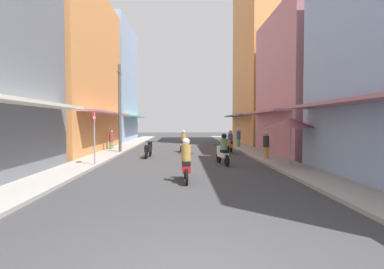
# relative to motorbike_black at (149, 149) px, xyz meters

# --- Properties ---
(ground_plane) EXTENTS (89.24, 89.24, 0.00)m
(ground_plane) POSITION_rel_motorbike_black_xyz_m (2.10, 1.89, -0.50)
(ground_plane) COLOR #38383A
(sidewalk_left) EXTENTS (1.74, 48.57, 0.12)m
(sidewalk_left) POSITION_rel_motorbike_black_xyz_m (-2.84, 1.89, -0.44)
(sidewalk_left) COLOR #9E9991
(sidewalk_left) RESTS_ON ground
(sidewalk_right) EXTENTS (1.74, 48.57, 0.12)m
(sidewalk_right) POSITION_rel_motorbike_black_xyz_m (7.04, 1.89, -0.44)
(sidewalk_right) COLOR #9E9991
(sidewalk_right) RESTS_ON ground
(building_left_mid) EXTENTS (7.05, 12.52, 11.66)m
(building_left_mid) POSITION_rel_motorbike_black_xyz_m (-6.71, 3.92, 5.32)
(building_left_mid) COLOR #D88C4C
(building_left_mid) RESTS_ON ground
(building_left_far) EXTENTS (7.05, 10.47, 12.86)m
(building_left_far) POSITION_rel_motorbike_black_xyz_m (-6.71, 16.26, 5.92)
(building_left_far) COLOR #8CA5CC
(building_left_far) RESTS_ON ground
(building_right_mid) EXTENTS (7.05, 8.57, 9.29)m
(building_right_mid) POSITION_rel_motorbike_black_xyz_m (10.91, 1.52, 4.14)
(building_right_mid) COLOR #B7727F
(building_right_mid) RESTS_ON ground
(building_right_far) EXTENTS (7.05, 10.43, 17.85)m
(building_right_far) POSITION_rel_motorbike_black_xyz_m (10.91, 11.72, 8.42)
(building_right_far) COLOR #D88C4C
(building_right_far) RESTS_ON ground
(motorbike_black) EXTENTS (0.55, 1.81, 0.96)m
(motorbike_black) POSITION_rel_motorbike_black_xyz_m (0.00, 0.00, 0.00)
(motorbike_black) COLOR black
(motorbike_black) RESTS_ON ground
(motorbike_silver) EXTENTS (0.72, 1.75, 1.58)m
(motorbike_silver) POSITION_rel_motorbike_black_xyz_m (2.19, 3.60, 0.20)
(motorbike_silver) COLOR black
(motorbike_silver) RESTS_ON ground
(motorbike_red) EXTENTS (0.55, 1.81, 1.58)m
(motorbike_red) POSITION_rel_motorbike_black_xyz_m (2.16, -7.64, 0.20)
(motorbike_red) COLOR black
(motorbike_red) RESTS_ON ground
(motorbike_white) EXTENTS (0.61, 1.79, 1.58)m
(motorbike_white) POSITION_rel_motorbike_black_xyz_m (4.07, -3.28, 0.20)
(motorbike_white) COLOR black
(motorbike_white) RESTS_ON ground
(motorbike_orange) EXTENTS (0.75, 1.74, 1.58)m
(motorbike_orange) POSITION_rel_motorbike_black_xyz_m (5.36, 2.65, 0.20)
(motorbike_orange) COLOR black
(motorbike_orange) RESTS_ON ground
(pedestrian_midway) EXTENTS (0.34, 0.34, 1.63)m
(pedestrian_midway) POSITION_rel_motorbike_black_xyz_m (6.72, -1.60, 0.31)
(pedestrian_midway) COLOR #BF8C3F
(pedestrian_midway) RESTS_ON ground
(pedestrian_crossing) EXTENTS (0.34, 0.34, 1.55)m
(pedestrian_crossing) POSITION_rel_motorbike_black_xyz_m (-3.30, 4.69, 0.27)
(pedestrian_crossing) COLOR #598C59
(pedestrian_crossing) RESTS_ON ground
(pedestrian_foreground) EXTENTS (0.44, 0.44, 1.73)m
(pedestrian_foreground) POSITION_rel_motorbike_black_xyz_m (6.70, 6.56, 0.47)
(pedestrian_foreground) COLOR #598C59
(pedestrian_foreground) RESTS_ON ground
(vendor_umbrella) EXTENTS (2.26, 2.26, 2.33)m
(vendor_umbrella) POSITION_rel_motorbike_black_xyz_m (7.09, -4.41, 1.60)
(vendor_umbrella) COLOR #99999E
(vendor_umbrella) RESTS_ON ground
(utility_pole) EXTENTS (0.20, 1.20, 6.07)m
(utility_pole) POSITION_rel_motorbike_black_xyz_m (-2.22, 2.58, 2.60)
(utility_pole) COLOR #4C4C4F
(utility_pole) RESTS_ON ground
(street_sign_no_entry) EXTENTS (0.07, 0.60, 2.65)m
(street_sign_no_entry) POSITION_rel_motorbike_black_xyz_m (-2.12, -3.93, 1.21)
(street_sign_no_entry) COLOR gray
(street_sign_no_entry) RESTS_ON ground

